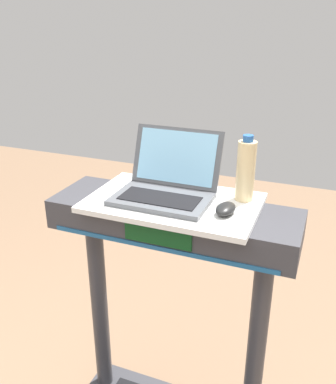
% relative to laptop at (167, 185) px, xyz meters
% --- Properties ---
extents(desk_board, '(0.60, 0.38, 0.02)m').
position_rel_laptop_xyz_m(desk_board, '(0.03, -0.02, -0.06)').
color(desk_board, white).
rests_on(desk_board, treadmill_base).
extents(laptop, '(0.34, 0.30, 0.22)m').
position_rel_laptop_xyz_m(laptop, '(0.00, 0.00, 0.00)').
color(laptop, '#515459').
rests_on(laptop, desk_board).
extents(computer_mouse, '(0.07, 0.11, 0.03)m').
position_rel_laptop_xyz_m(computer_mouse, '(0.23, -0.06, -0.03)').
color(computer_mouse, black).
rests_on(computer_mouse, desk_board).
extents(water_bottle, '(0.07, 0.07, 0.23)m').
position_rel_laptop_xyz_m(water_bottle, '(0.26, 0.08, 0.06)').
color(water_bottle, beige).
rests_on(water_bottle, desk_board).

